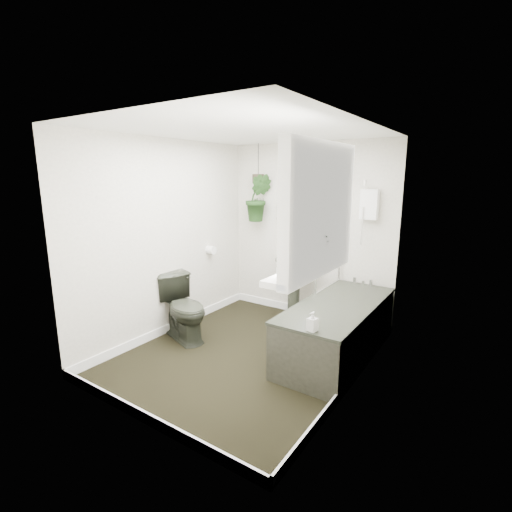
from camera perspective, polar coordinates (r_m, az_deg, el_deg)
The scene contains 22 objects.
floor at distance 4.14m, azimuth -1.19°, elevation -14.85°, with size 2.30×2.80×0.02m, color black.
ceiling at distance 3.71m, azimuth -1.36°, elevation 18.93°, with size 2.30×2.80×0.02m, color white.
wall_back at distance 4.96m, azimuth 8.14°, elevation 3.69°, with size 2.30×0.02×2.30m, color beige.
wall_front at distance 2.76m, azimuth -18.38°, elevation -3.68°, with size 2.30×0.02×2.30m, color beige.
wall_left at distance 4.52m, azimuth -13.42°, elevation 2.64°, with size 0.02×2.80×2.30m, color beige.
wall_right at distance 3.25m, azimuth 15.72°, elevation -1.16°, with size 0.02×2.80×2.30m, color beige.
skirting at distance 4.12m, azimuth -1.20°, elevation -14.11°, with size 2.30×2.80×0.10m, color white.
bathtub at distance 4.08m, azimuth 12.39°, elevation -10.96°, with size 0.72×1.72×0.58m, color black, non-canonical shape.
bath_screen at distance 4.38m, azimuth 11.34°, elevation 4.16°, with size 0.04×0.72×1.40m, color silver, non-canonical shape.
shower_box at distance 4.57m, azimuth 17.05°, elevation 7.60°, with size 0.20×0.10×0.35m, color white.
oval_mirror at distance 4.91m, azimuth 7.61°, elevation 7.73°, with size 0.46×0.03×0.62m, color beige.
wall_sconce at distance 5.10m, azimuth 3.47°, elevation 6.85°, with size 0.04×0.04×0.22m, color black.
toilet_roll_holder at distance 5.02m, azimuth -6.96°, elevation 0.92°, with size 0.11×0.11×0.11m, color white.
window_recess at distance 2.55m, azimuth 9.84°, elevation 6.94°, with size 0.08×1.00×0.90m, color white.
window_sill at distance 2.65m, azimuth 8.13°, elevation -2.04°, with size 0.18×1.00×0.04m, color white.
window_blinds at distance 2.57m, azimuth 8.92°, elevation 7.01°, with size 0.01×0.86×0.76m, color white.
toilet at distance 4.43m, azimuth -11.05°, elevation -7.82°, with size 0.42×0.73×0.75m, color black.
pedestal_sink at distance 4.88m, azimuth 5.83°, elevation -5.22°, with size 0.49×0.42×0.84m, color black, non-canonical shape.
sill_plant at distance 2.65m, azimuth 9.04°, elevation 0.97°, with size 0.21×0.18×0.23m, color black.
hanging_plant at distance 5.13m, azimuth 0.35°, elevation 8.91°, with size 0.35×0.28×0.64m, color black.
soap_bottle at distance 3.24m, azimuth 8.70°, elevation -9.92°, with size 0.08×0.08×0.17m, color #372A27.
hanging_pot at distance 5.12m, azimuth 0.35°, elevation 11.83°, with size 0.16×0.16×0.12m, color #2F271B.
Camera 1 is at (2.12, -3.02, 1.88)m, focal length 26.00 mm.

